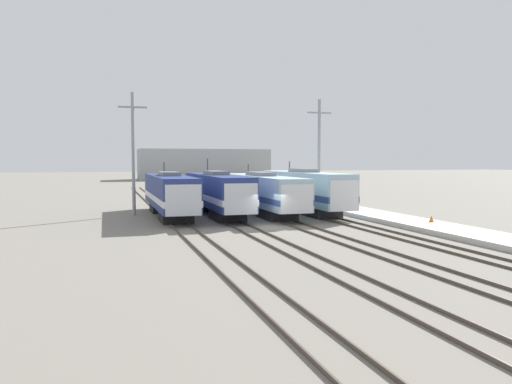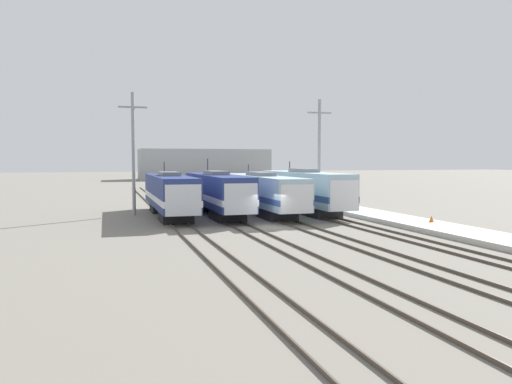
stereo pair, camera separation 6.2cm
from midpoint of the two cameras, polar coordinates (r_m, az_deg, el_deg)
ground_plane at (r=39.15m, az=1.69°, el=-3.98°), size 400.00×400.00×0.00m
rail_pair_far_left at (r=37.57m, az=-8.02°, el=-4.22°), size 1.51×120.00×0.15m
rail_pair_center_left at (r=38.50m, az=-1.45°, el=-3.99°), size 1.51×120.00×0.15m
rail_pair_center_right at (r=39.90m, az=4.73°, el=-3.74°), size 1.51×120.00×0.15m
rail_pair_far_right at (r=41.74m, az=10.42°, el=-3.46°), size 1.51×120.00×0.15m
locomotive_far_left at (r=46.22m, az=-9.77°, el=-0.21°), size 3.05×17.32×5.04m
locomotive_center_left at (r=47.07m, az=-4.40°, el=-0.07°), size 2.96×18.18×5.39m
locomotive_center_right at (r=48.29m, az=0.74°, el=-0.04°), size 3.04×19.48×4.78m
locomotive_far_right at (r=49.65m, az=5.70°, el=0.22°), size 2.88×17.88×5.09m
catenary_tower_left at (r=48.40m, az=-13.80°, el=4.51°), size 2.65×0.32×11.55m
catenary_tower_right at (r=52.96m, az=7.27°, el=4.50°), size 2.65×0.32×11.55m
platform at (r=44.05m, az=15.83°, el=-3.03°), size 4.00×120.00×0.36m
traffic_cone at (r=41.46m, az=19.46°, el=-2.92°), size 0.39×0.39×0.50m
depot_building at (r=139.81m, az=-5.93°, el=3.17°), size 35.49×12.29×8.27m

